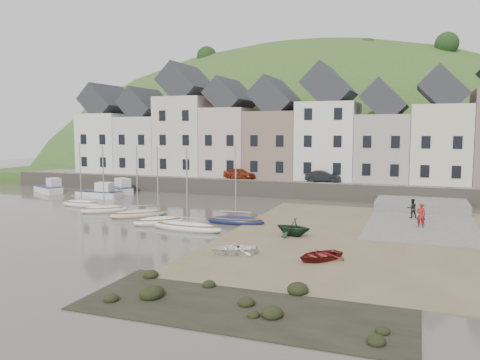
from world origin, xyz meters
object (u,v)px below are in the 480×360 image
at_px(sailboat_0, 81,203).
at_px(car_right, 323,176).
at_px(rowboat_red, 319,255).
at_px(rowboat_white, 233,249).
at_px(car_left, 239,173).
at_px(person_red, 421,215).
at_px(rowboat_green, 293,227).
at_px(person_dark, 412,208).

xyz_separation_m(sailboat_0, car_right, (20.67, 14.88, 1.98)).
xyz_separation_m(sailboat_0, rowboat_red, (25.49, -11.57, 0.09)).
relative_size(rowboat_white, car_left, 0.72).
bearing_deg(person_red, rowboat_green, 29.34).
relative_size(sailboat_0, rowboat_white, 2.29).
xyz_separation_m(rowboat_white, car_right, (0.27, 26.74, 1.90)).
height_order(rowboat_green, car_left, car_left).
bearing_deg(car_left, rowboat_green, -138.78).
bearing_deg(car_right, person_red, -151.17).
xyz_separation_m(person_dark, car_left, (-19.38, 11.06, 1.33)).
distance_m(person_red, car_right, 18.06).
height_order(rowboat_white, car_left, car_left).
relative_size(rowboat_red, car_left, 0.74).
bearing_deg(sailboat_0, rowboat_red, -24.41).
bearing_deg(rowboat_green, sailboat_0, -93.21).
bearing_deg(person_dark, car_right, -68.82).
bearing_deg(car_right, person_dark, -144.86).
height_order(rowboat_red, car_left, car_left).
bearing_deg(car_right, car_left, 84.46).
bearing_deg(rowboat_green, car_left, -138.89).
xyz_separation_m(rowboat_white, car_left, (-9.60, 26.74, 1.91)).
bearing_deg(car_right, rowboat_red, -175.20).
distance_m(rowboat_white, rowboat_green, 6.27).
xyz_separation_m(rowboat_green, car_right, (-1.91, 20.87, 1.53)).
bearing_deg(rowboat_white, person_red, 114.04).
height_order(rowboat_red, car_right, car_right).
xyz_separation_m(person_red, car_left, (-20.05, 14.88, 1.22)).
bearing_deg(person_dark, rowboat_red, 53.57).
height_order(sailboat_0, car_left, sailboat_0).
height_order(person_red, car_right, car_right).
bearing_deg(rowboat_white, car_left, 175.16).
bearing_deg(sailboat_0, rowboat_white, -30.19).
bearing_deg(sailboat_0, rowboat_green, -14.87).
bearing_deg(car_right, sailboat_0, 120.21).
relative_size(rowboat_red, person_dark, 1.77).
distance_m(rowboat_red, car_right, 26.95).
distance_m(rowboat_green, car_left, 24.02).
xyz_separation_m(rowboat_red, car_right, (-4.82, 26.45, 1.89)).
xyz_separation_m(rowboat_green, car_left, (-11.78, 20.87, 1.54)).
distance_m(rowboat_green, person_red, 10.22).
xyz_separation_m(person_dark, car_right, (-9.51, 11.06, 1.32)).
relative_size(sailboat_0, person_red, 3.46).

